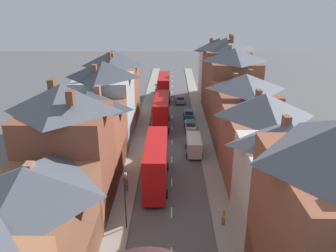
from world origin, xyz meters
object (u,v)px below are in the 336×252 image
Objects in this scene: delivery_van at (194,145)px; pedestrian_near_right at (224,217)px; car_parked_right_a at (159,91)px; car_mid_white at (165,81)px; double_decker_bus_mid_street at (164,87)px; pedestrian_mid_left at (126,184)px; car_near_silver at (189,114)px; car_parked_right_b at (190,125)px; double_decker_bus_lead at (161,112)px; double_decker_bus_far_approaching at (156,162)px; car_parked_left_b at (156,106)px; street_lamp at (125,198)px; car_mid_black at (180,99)px.

delivery_van is 16.32m from pedestrian_near_right.
car_mid_white is (1.30, 9.93, 0.04)m from car_parked_right_a.
pedestrian_mid_left is (-3.26, -38.18, -1.78)m from double_decker_bus_mid_street.
car_mid_white is at bearing 82.54° from car_parked_right_a.
car_near_silver is 0.90× the size of car_parked_right_b.
pedestrian_mid_left is at bearing -98.99° from double_decker_bus_lead.
double_decker_bus_far_approaching is 24.13m from car_near_silver.
car_parked_left_b is (-1.29, -7.72, -2.01)m from double_decker_bus_mid_street.
delivery_van is 18.21m from street_lamp.
car_parked_right_a is 2.68× the size of pedestrian_mid_left.
delivery_van is at bearing 66.06° from street_lamp.
car_near_silver is 0.92× the size of car_parked_right_a.
car_mid_white is (0.01, 50.35, -1.98)m from double_decker_bus_far_approaching.
delivery_van is (0.00, -15.15, 0.51)m from car_near_silver.
car_mid_black is 1.01× the size of car_parked_left_b.
car_parked_left_b is at bearing -90.00° from car_parked_right_a.
pedestrian_near_right is at bearing -49.24° from double_decker_bus_far_approaching.
double_decker_bus_far_approaching is at bearing -88.17° from car_parked_right_a.
street_lamp is (-9.18, -0.34, 2.21)m from pedestrian_near_right.
delivery_van reaches higher than pedestrian_mid_left.
pedestrian_near_right is at bearing -83.40° from car_mid_white.
car_near_silver reaches higher than car_mid_black.
car_parked_right_b is 21.08m from pedestrian_mid_left.
car_parked_right_a is 2.68× the size of pedestrian_near_right.
double_decker_bus_mid_street is 44.49m from street_lamp.
double_decker_bus_lead is 18.70m from double_decker_bus_far_approaching.
street_lamp reaches higher than car_parked_right_b.
car_parked_right_b is 25.40m from pedestrian_near_right.
double_decker_bus_mid_street reaches higher than car_mid_black.
double_decker_bus_lead is at bearing 115.49° from delivery_van.
car_mid_white is 0.99× the size of car_parked_right_b.
delivery_van reaches higher than pedestrian_near_right.
car_near_silver is 1.03× the size of car_mid_black.
pedestrian_mid_left is 0.29× the size of street_lamp.
car_mid_black is 24.88m from delivery_van.
pedestrian_mid_left is at bearing -149.55° from double_decker_bus_far_approaching.
double_decker_bus_mid_street is 38.36m from pedestrian_mid_left.
double_decker_bus_far_approaching is at bearing -101.78° from car_near_silver.
pedestrian_near_right is 1.00× the size of pedestrian_mid_left.
car_mid_black is at bearing -78.12° from car_mid_white.
pedestrian_mid_left is (-8.17, -19.43, 0.21)m from car_parked_right_b.
double_decker_bus_far_approaching is at bearing -96.20° from car_mid_black.
car_parked_right_a is at bearing 87.34° from pedestrian_mid_left.
double_decker_bus_far_approaching is 6.71× the size of pedestrian_near_right.
car_parked_left_b is 2.37× the size of pedestrian_near_right.
delivery_van is at bearing -90.00° from car_near_silver.
car_parked_right_a is (-6.20, 16.87, -0.04)m from car_near_silver.
pedestrian_near_right is at bearing -86.66° from car_near_silver.
car_mid_white is at bearing 89.99° from double_decker_bus_far_approaching.
car_near_silver is at bearing 78.22° from double_decker_bus_far_approaching.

